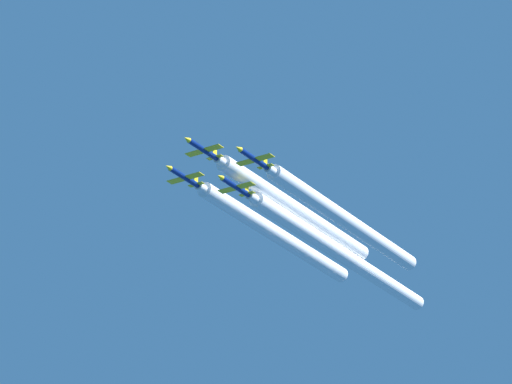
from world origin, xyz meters
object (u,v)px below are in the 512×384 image
jet_left_wingman (253,158)px  jet_right_wingman (183,176)px  jet_slot (234,186)px  jet_lead (202,149)px

jet_left_wingman → jet_right_wingman: size_ratio=1.00×
jet_left_wingman → jet_slot: 12.04m
jet_left_wingman → jet_slot: (9.58, -7.09, -1.69)m
jet_lead → jet_slot: jet_lead is taller
jet_lead → jet_right_wingman: jet_lead is taller
jet_lead → jet_right_wingman: 12.08m
jet_right_wingman → jet_slot: 11.91m
jet_left_wingman → jet_right_wingman: 19.22m
jet_lead → jet_right_wingman: (9.81, -6.85, -1.61)m
jet_lead → jet_slot: size_ratio=1.00×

